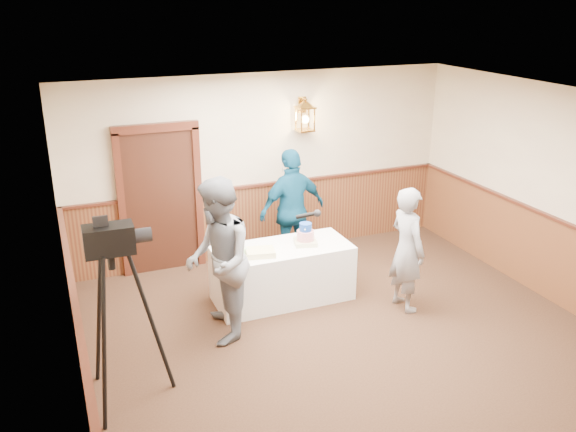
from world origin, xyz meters
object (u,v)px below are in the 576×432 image
(tiered_cake, at_px, (305,236))
(sheet_cake_green, at_px, (232,250))
(sheet_cake_yellow, at_px, (260,252))
(display_table, at_px, (282,273))
(tv_camera_rig, at_px, (118,325))
(assistant_p, at_px, (292,210))
(baker, at_px, (407,249))
(interviewer, at_px, (218,261))

(tiered_cake, xyz_separation_m, sheet_cake_green, (-0.99, 0.07, -0.08))
(sheet_cake_yellow, height_order, sheet_cake_green, sheet_cake_green)
(display_table, xyz_separation_m, tv_camera_rig, (-2.26, -1.38, 0.46))
(assistant_p, bearing_deg, display_table, 50.10)
(assistant_p, bearing_deg, sheet_cake_green, 25.20)
(sheet_cake_yellow, bearing_deg, sheet_cake_green, 148.58)
(sheet_cake_yellow, height_order, assistant_p, assistant_p)
(tv_camera_rig, bearing_deg, sheet_cake_yellow, 34.29)
(tv_camera_rig, bearing_deg, sheet_cake_green, 43.20)
(display_table, relative_size, baker, 1.10)
(assistant_p, bearing_deg, tiered_cake, 68.45)
(interviewer, relative_size, tv_camera_rig, 1.05)
(baker, bearing_deg, assistant_p, 23.35)
(sheet_cake_yellow, distance_m, assistant_p, 1.34)
(tiered_cake, distance_m, sheet_cake_green, 1.00)
(tiered_cake, height_order, baker, baker)
(baker, xyz_separation_m, assistant_p, (-0.87, 1.69, 0.09))
(display_table, xyz_separation_m, interviewer, (-1.03, -0.61, 0.60))
(tiered_cake, distance_m, sheet_cake_yellow, 0.69)
(baker, bearing_deg, display_table, 55.64)
(sheet_cake_yellow, height_order, interviewer, interviewer)
(display_table, relative_size, tiered_cake, 5.22)
(display_table, bearing_deg, sheet_cake_yellow, -158.63)
(sheet_cake_green, bearing_deg, sheet_cake_yellow, -31.42)
(sheet_cake_green, bearing_deg, display_table, -4.59)
(interviewer, distance_m, assistant_p, 2.14)
(sheet_cake_green, relative_size, tv_camera_rig, 0.18)
(tiered_cake, xyz_separation_m, baker, (1.06, -0.80, -0.05))
(sheet_cake_yellow, bearing_deg, tv_camera_rig, -146.93)
(display_table, distance_m, assistant_p, 1.15)
(display_table, distance_m, tv_camera_rig, 2.69)
(interviewer, bearing_deg, tv_camera_rig, -45.20)
(display_table, xyz_separation_m, sheet_cake_yellow, (-0.35, -0.14, 0.41))
(sheet_cake_green, distance_m, interviewer, 0.78)
(tiered_cake, height_order, assistant_p, assistant_p)
(tiered_cake, xyz_separation_m, interviewer, (-1.35, -0.59, 0.12))
(tiered_cake, relative_size, baker, 0.21)
(interviewer, height_order, tv_camera_rig, interviewer)
(display_table, relative_size, tv_camera_rig, 0.96)
(sheet_cake_yellow, bearing_deg, interviewer, -145.30)
(display_table, height_order, tv_camera_rig, tv_camera_rig)
(display_table, bearing_deg, tv_camera_rig, -148.59)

